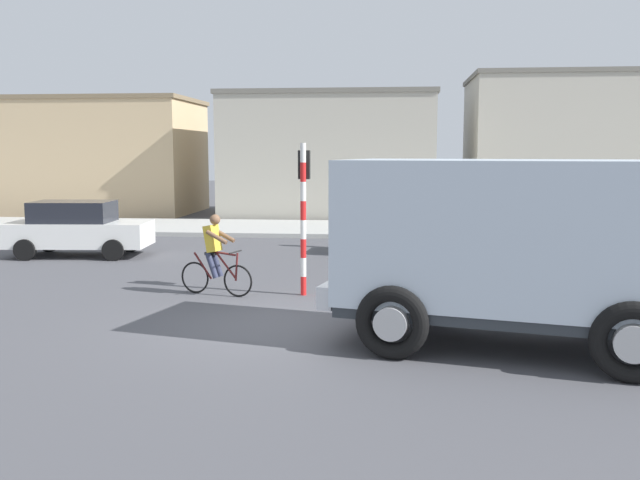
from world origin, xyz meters
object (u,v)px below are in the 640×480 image
(cyclist, at_px, (215,255))
(car_far_side, at_px, (417,227))
(truck_foreground, at_px, (513,241))
(traffic_light_pole, at_px, (304,197))
(car_red_near, at_px, (78,228))
(pedestrian_near_kerb, at_px, (344,221))
(car_white_mid, at_px, (627,239))

(cyclist, relative_size, car_far_side, 0.41)
(car_far_side, bearing_deg, truck_foreground, -83.49)
(cyclist, relative_size, traffic_light_pole, 0.54)
(car_red_near, bearing_deg, cyclist, -43.17)
(truck_foreground, height_order, pedestrian_near_kerb, truck_foreground)
(cyclist, xyz_separation_m, pedestrian_near_kerb, (2.19, 7.51, -0.02))
(pedestrian_near_kerb, bearing_deg, car_red_near, -161.80)
(car_white_mid, bearing_deg, cyclist, -157.38)
(traffic_light_pole, height_order, car_red_near, traffic_light_pole)
(cyclist, bearing_deg, traffic_light_pole, 7.91)
(car_white_mid, bearing_deg, car_red_near, 176.12)
(car_white_mid, height_order, car_far_side, same)
(cyclist, xyz_separation_m, car_far_side, (4.44, 6.36, -0.05))
(truck_foreground, height_order, car_white_mid, truck_foreground)
(car_red_near, height_order, car_white_mid, same)
(truck_foreground, distance_m, car_white_mid, 8.51)
(cyclist, distance_m, pedestrian_near_kerb, 7.83)
(traffic_light_pole, xyz_separation_m, car_far_side, (2.59, 6.11, -1.25))
(car_red_near, distance_m, pedestrian_near_kerb, 7.95)
(truck_foreground, relative_size, pedestrian_near_kerb, 3.60)
(cyclist, distance_m, car_far_side, 7.76)
(traffic_light_pole, bearing_deg, car_red_near, 146.52)
(car_white_mid, bearing_deg, car_far_side, 155.63)
(truck_foreground, distance_m, car_far_side, 9.87)
(truck_foreground, distance_m, pedestrian_near_kerb, 11.46)
(truck_foreground, relative_size, car_white_mid, 1.38)
(car_red_near, xyz_separation_m, pedestrian_near_kerb, (7.55, 2.48, 0.03))
(truck_foreground, height_order, car_far_side, truck_foreground)
(car_white_mid, relative_size, car_far_side, 1.02)
(traffic_light_pole, distance_m, car_red_near, 8.74)
(truck_foreground, distance_m, traffic_light_pole, 5.23)
(cyclist, relative_size, pedestrian_near_kerb, 1.06)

